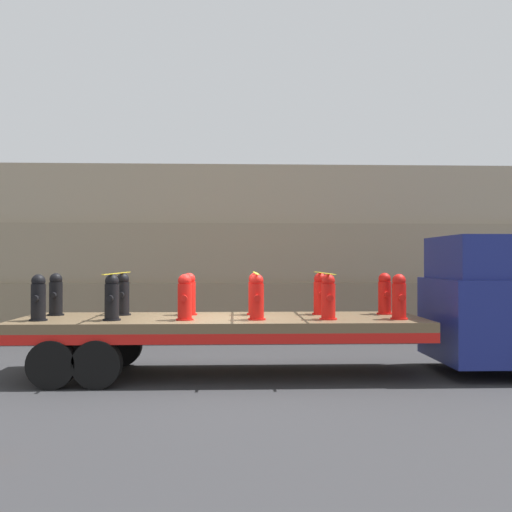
{
  "coord_description": "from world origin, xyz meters",
  "views": [
    {
      "loc": [
        0.28,
        -12.24,
        2.45
      ],
      "look_at": [
        0.74,
        0.0,
        2.56
      ],
      "focal_mm": 40.0,
      "sensor_mm": 36.0,
      "label": 1
    }
  ],
  "objects_px": {
    "fire_hydrant_red_near_3": "(257,298)",
    "fire_hydrant_red_near_5": "(399,297)",
    "fire_hydrant_black_near_0": "(38,298)",
    "fire_hydrant_red_near_4": "(328,297)",
    "fire_hydrant_red_far_4": "(320,294)",
    "fire_hydrant_black_near_1": "(112,298)",
    "truck_cab": "(496,305)",
    "fire_hydrant_black_far_0": "(56,295)",
    "fire_hydrant_red_far_2": "(189,294)",
    "fire_hydrant_red_near_2": "(185,298)",
    "fire_hydrant_red_far_3": "(255,294)",
    "fire_hydrant_black_far_1": "(123,295)",
    "flatbed_trailer": "(197,328)",
    "fire_hydrant_red_far_5": "(385,294)"
  },
  "relations": [
    {
      "from": "fire_hydrant_red_near_3",
      "to": "fire_hydrant_red_near_5",
      "type": "relative_size",
      "value": 1.0
    },
    {
      "from": "fire_hydrant_black_near_0",
      "to": "fire_hydrant_red_near_5",
      "type": "xyz_separation_m",
      "value": [
        7.38,
        0.0,
        0.0
      ]
    },
    {
      "from": "fire_hydrant_black_near_0",
      "to": "fire_hydrant_red_near_3",
      "type": "distance_m",
      "value": 4.43
    },
    {
      "from": "fire_hydrant_red_near_4",
      "to": "fire_hydrant_red_far_4",
      "type": "distance_m",
      "value": 1.13
    },
    {
      "from": "fire_hydrant_red_near_3",
      "to": "fire_hydrant_red_far_4",
      "type": "relative_size",
      "value": 1.0
    },
    {
      "from": "fire_hydrant_black_near_1",
      "to": "fire_hydrant_red_near_5",
      "type": "distance_m",
      "value": 5.9
    },
    {
      "from": "fire_hydrant_black_near_1",
      "to": "fire_hydrant_red_far_4",
      "type": "relative_size",
      "value": 1.0
    },
    {
      "from": "fire_hydrant_red_near_5",
      "to": "truck_cab",
      "type": "bearing_deg",
      "value": 13.74
    },
    {
      "from": "fire_hydrant_black_far_0",
      "to": "fire_hydrant_red_far_2",
      "type": "relative_size",
      "value": 1.0
    },
    {
      "from": "fire_hydrant_black_near_0",
      "to": "fire_hydrant_black_far_0",
      "type": "relative_size",
      "value": 1.0
    },
    {
      "from": "fire_hydrant_red_near_2",
      "to": "fire_hydrant_red_far_3",
      "type": "distance_m",
      "value": 1.86
    },
    {
      "from": "fire_hydrant_black_near_1",
      "to": "fire_hydrant_red_far_3",
      "type": "bearing_deg",
      "value": 20.95
    },
    {
      "from": "fire_hydrant_black_near_0",
      "to": "fire_hydrant_red_near_2",
      "type": "height_order",
      "value": "same"
    },
    {
      "from": "fire_hydrant_red_far_4",
      "to": "fire_hydrant_red_near_5",
      "type": "height_order",
      "value": "same"
    },
    {
      "from": "fire_hydrant_black_near_1",
      "to": "fire_hydrant_red_near_4",
      "type": "height_order",
      "value": "same"
    },
    {
      "from": "fire_hydrant_red_far_2",
      "to": "fire_hydrant_red_far_4",
      "type": "xyz_separation_m",
      "value": [
        2.95,
        0.0,
        0.0
      ]
    },
    {
      "from": "fire_hydrant_black_near_0",
      "to": "fire_hydrant_black_far_0",
      "type": "height_order",
      "value": "same"
    },
    {
      "from": "fire_hydrant_black_far_1",
      "to": "fire_hydrant_black_near_1",
      "type": "bearing_deg",
      "value": -90.0
    },
    {
      "from": "fire_hydrant_red_near_2",
      "to": "flatbed_trailer",
      "type": "bearing_deg",
      "value": 68.87
    },
    {
      "from": "fire_hydrant_red_far_3",
      "to": "fire_hydrant_red_near_3",
      "type": "bearing_deg",
      "value": -90.0
    },
    {
      "from": "fire_hydrant_red_near_2",
      "to": "fire_hydrant_red_near_5",
      "type": "height_order",
      "value": "same"
    },
    {
      "from": "fire_hydrant_black_far_0",
      "to": "fire_hydrant_red_far_5",
      "type": "bearing_deg",
      "value": 0.0
    },
    {
      "from": "truck_cab",
      "to": "fire_hydrant_black_far_1",
      "type": "bearing_deg",
      "value": 176.07
    },
    {
      "from": "truck_cab",
      "to": "fire_hydrant_red_near_5",
      "type": "bearing_deg",
      "value": -166.26
    },
    {
      "from": "fire_hydrant_black_far_1",
      "to": "fire_hydrant_red_near_2",
      "type": "bearing_deg",
      "value": -37.44
    },
    {
      "from": "fire_hydrant_black_far_0",
      "to": "fire_hydrant_black_near_0",
      "type": "bearing_deg",
      "value": -90.0
    },
    {
      "from": "fire_hydrant_black_near_0",
      "to": "fire_hydrant_red_near_3",
      "type": "bearing_deg",
      "value": 0.0
    },
    {
      "from": "fire_hydrant_red_near_2",
      "to": "fire_hydrant_red_near_4",
      "type": "height_order",
      "value": "same"
    },
    {
      "from": "truck_cab",
      "to": "fire_hydrant_black_far_1",
      "type": "distance_m",
      "value": 8.23
    },
    {
      "from": "fire_hydrant_black_near_0",
      "to": "fire_hydrant_red_far_4",
      "type": "bearing_deg",
      "value": 10.84
    },
    {
      "from": "fire_hydrant_black_far_1",
      "to": "fire_hydrant_red_far_3",
      "type": "relative_size",
      "value": 1.0
    },
    {
      "from": "flatbed_trailer",
      "to": "fire_hydrant_red_near_5",
      "type": "relative_size",
      "value": 9.12
    },
    {
      "from": "fire_hydrant_black_far_1",
      "to": "fire_hydrant_red_near_2",
      "type": "distance_m",
      "value": 1.86
    },
    {
      "from": "flatbed_trailer",
      "to": "fire_hydrant_red_near_5",
      "type": "bearing_deg",
      "value": -7.65
    },
    {
      "from": "fire_hydrant_black_near_0",
      "to": "fire_hydrant_black_near_1",
      "type": "height_order",
      "value": "same"
    },
    {
      "from": "truck_cab",
      "to": "fire_hydrant_red_far_2",
      "type": "xyz_separation_m",
      "value": [
        -6.73,
        0.56,
        0.22
      ]
    },
    {
      "from": "fire_hydrant_black_near_0",
      "to": "fire_hydrant_black_near_1",
      "type": "distance_m",
      "value": 1.48
    },
    {
      "from": "fire_hydrant_red_near_3",
      "to": "fire_hydrant_red_far_4",
      "type": "xyz_separation_m",
      "value": [
        1.48,
        1.13,
        0.0
      ]
    },
    {
      "from": "fire_hydrant_red_far_2",
      "to": "fire_hydrant_red_far_3",
      "type": "height_order",
      "value": "same"
    },
    {
      "from": "fire_hydrant_black_near_0",
      "to": "truck_cab",
      "type": "bearing_deg",
      "value": 3.34
    },
    {
      "from": "truck_cab",
      "to": "fire_hydrant_red_far_4",
      "type": "bearing_deg",
      "value": 171.51
    },
    {
      "from": "fire_hydrant_red_far_2",
      "to": "fire_hydrant_red_far_5",
      "type": "distance_m",
      "value": 4.43
    },
    {
      "from": "fire_hydrant_black_far_0",
      "to": "fire_hydrant_black_near_1",
      "type": "height_order",
      "value": "same"
    },
    {
      "from": "fire_hydrant_black_far_1",
      "to": "fire_hydrant_red_far_2",
      "type": "relative_size",
      "value": 1.0
    },
    {
      "from": "fire_hydrant_red_far_5",
      "to": "fire_hydrant_red_far_3",
      "type": "bearing_deg",
      "value": 180.0
    },
    {
      "from": "truck_cab",
      "to": "fire_hydrant_black_near_1",
      "type": "relative_size",
      "value": 3.17
    },
    {
      "from": "fire_hydrant_black_far_1",
      "to": "fire_hydrant_red_near_4",
      "type": "xyz_separation_m",
      "value": [
        4.43,
        -1.13,
        0.0
      ]
    },
    {
      "from": "flatbed_trailer",
      "to": "fire_hydrant_black_far_1",
      "type": "height_order",
      "value": "fire_hydrant_black_far_1"
    },
    {
      "from": "truck_cab",
      "to": "fire_hydrant_red_near_4",
      "type": "distance_m",
      "value": 3.83
    },
    {
      "from": "fire_hydrant_black_near_1",
      "to": "fire_hydrant_black_far_1",
      "type": "bearing_deg",
      "value": 90.0
    }
  ]
}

